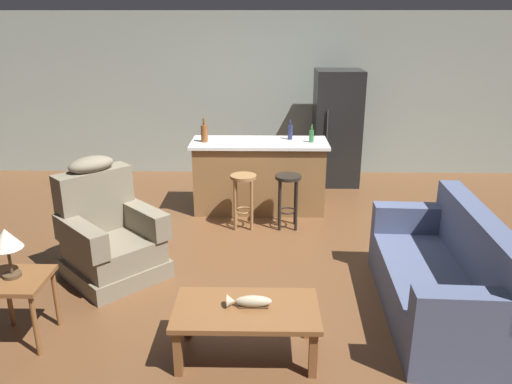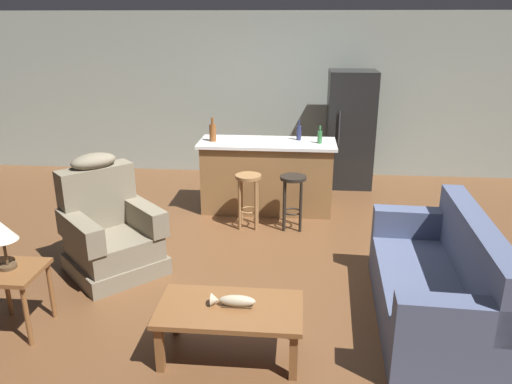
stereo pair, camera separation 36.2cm
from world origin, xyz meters
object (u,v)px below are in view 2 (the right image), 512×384
Objects in this scene: table_lamp at (2,233)px; refrigerator at (350,129)px; bar_stool_right at (293,192)px; bottle_short_amber at (299,133)px; coffee_table at (230,313)px; bottle_wine_dark at (213,132)px; bottle_tall_green at (320,137)px; bar_stool_left at (248,191)px; end_table at (13,280)px; recliner_near_lamp at (109,231)px; couch at (438,285)px; fish_figurine at (233,301)px; kitchen_island at (267,176)px.

table_lamp is 5.19m from refrigerator.
bottle_short_amber reaches higher than bar_stool_right.
bottle_wine_dark reaches higher than coffee_table.
bottle_tall_green is at bearing 48.54° from table_lamp.
table_lamp reaches higher than bar_stool_left.
coffee_table is at bearing -103.37° from bottle_tall_green.
bottle_short_amber is 1.14m from bottle_wine_dark.
bar_stool_right is at bearing -114.19° from refrigerator.
recliner_near_lamp is at bearing 70.95° from end_table.
bar_stool_left is 0.39× the size of refrigerator.
bottle_tall_green is (-0.95, 2.50, 0.70)m from couch.
refrigerator reaches higher than couch.
end_table is 0.82× the size of bar_stool_left.
table_lamp reaches higher than fish_figurine.
kitchen_island is at bearing 96.73° from recliner_near_lamp.
kitchen_island is (0.04, 3.14, 0.02)m from fish_figurine.
bottle_short_amber is (2.28, 3.11, 0.59)m from end_table.
bottle_tall_green reaches higher than kitchen_island.
fish_figurine is 0.83× the size of table_lamp.
refrigerator reaches higher than bottle_short_amber.
refrigerator is (3.06, 4.19, 0.42)m from end_table.
couch is 3.46× the size of end_table.
bar_stool_right is (0.55, 0.00, 0.00)m from bar_stool_left.
bottle_tall_green is (0.32, 0.60, 0.57)m from bar_stool_right.
end_table is (-1.81, 0.17, 0.10)m from coffee_table.
table_lamp is (-1.85, 0.19, 0.50)m from coffee_table.
bottle_short_amber is at bearing 91.72° from recliner_near_lamp.
kitchen_island is at bearing 89.23° from fish_figurine.
bar_stool_left is 1.00× the size of bar_stool_right.
bar_stool_right is at bearing 79.11° from recliner_near_lamp.
refrigerator is at bearing 74.25° from fish_figurine.
couch is 3.02m from kitchen_island.
bottle_tall_green is 0.31m from bottle_short_amber.
bottle_tall_green reaches higher than couch.
couch is 2.64m from bar_stool_left.
table_lamp is 1.79× the size of bottle_tall_green.
refrigerator reaches higher than bottle_wine_dark.
couch is 6.17× the size of bottle_wine_dark.
bottle_short_amber is at bearing 51.79° from bar_stool_left.
coffee_table is at bearing 3.21° from recliner_near_lamp.
table_lamp reaches higher than bar_stool_right.
recliner_near_lamp is at bearing 138.75° from fish_figurine.
bottle_wine_dark is (-0.66, 3.12, 0.71)m from coffee_table.
end_table is at bearing -111.43° from bottle_wine_dark.
bottle_wine_dark is (0.77, 1.83, 0.65)m from recliner_near_lamp.
end_table reaches higher than coffee_table.
couch is 1.61× the size of recliner_near_lamp.
bar_stool_right is at bearing -53.55° from couch.
recliner_near_lamp is at bearing 68.96° from table_lamp.
coffee_table is at bearing -139.06° from fish_figurine.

